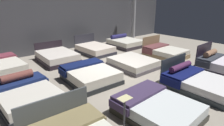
{
  "coord_description": "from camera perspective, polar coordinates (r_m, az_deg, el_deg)",
  "views": [
    {
      "loc": [
        -4.64,
        -5.2,
        2.83
      ],
      "look_at": [
        -0.15,
        0.0,
        0.47
      ],
      "focal_mm": 29.44,
      "sensor_mm": 36.0,
      "label": 1
    }
  ],
  "objects": [
    {
      "name": "bed_6",
      "position": [
        8.19,
        6.57,
        0.04
      ],
      "size": [
        1.67,
        1.96,
        0.38
      ],
      "rotation": [
        0.0,
        0.0,
        -0.03
      ],
      "color": "#554F56",
      "rests_on": "ground_plane"
    },
    {
      "name": "bed_3",
      "position": [
        8.77,
        31.52,
        -0.77
      ],
      "size": [
        1.61,
        2.0,
        1.08
      ],
      "rotation": [
        0.0,
        0.0,
        0.02
      ],
      "color": "black",
      "rests_on": "ground_plane"
    },
    {
      "name": "showroom_back_wall",
      "position": [
        11.12,
        -16.33,
        12.67
      ],
      "size": [
        18.0,
        0.06,
        3.5
      ],
      "primitive_type": "cube",
      "color": "#47474C",
      "rests_on": "ground_plane"
    },
    {
      "name": "bed_1",
      "position": [
        4.95,
        13.61,
        -13.44
      ],
      "size": [
        1.69,
        1.98,
        0.49
      ],
      "rotation": [
        0.0,
        0.0,
        0.03
      ],
      "color": "black",
      "rests_on": "ground_plane"
    },
    {
      "name": "bed_2",
      "position": [
        6.81,
        25.03,
        -5.33
      ],
      "size": [
        1.67,
        2.16,
        0.9
      ],
      "rotation": [
        0.0,
        0.0,
        -0.02
      ],
      "color": "#262E34",
      "rests_on": "ground_plane"
    },
    {
      "name": "ground_plane",
      "position": [
        7.52,
        0.88,
        -3.19
      ],
      "size": [
        18.0,
        18.0,
        0.02
      ],
      "primitive_type": "cube",
      "color": "gray"
    },
    {
      "name": "bed_4",
      "position": [
        5.96,
        -25.19,
        -8.74
      ],
      "size": [
        1.67,
        2.05,
        0.75
      ],
      "rotation": [
        0.0,
        0.0,
        0.05
      ],
      "color": "black",
      "rests_on": "ground_plane"
    },
    {
      "name": "bed_11",
      "position": [
        11.81,
        4.06,
        6.27
      ],
      "size": [
        1.71,
        2.02,
        0.7
      ],
      "rotation": [
        0.0,
        0.0,
        -0.03
      ],
      "color": "#2D272F",
      "rests_on": "ground_plane"
    },
    {
      "name": "bed_10",
      "position": [
        10.33,
        -5.4,
        4.3
      ],
      "size": [
        1.52,
        2.07,
        0.94
      ],
      "rotation": [
        0.0,
        0.0,
        0.03
      ],
      "color": "#282831",
      "rests_on": "ground_plane"
    },
    {
      "name": "bed_7",
      "position": [
        10.02,
        15.96,
        3.27
      ],
      "size": [
        1.61,
        1.96,
        0.97
      ],
      "rotation": [
        0.0,
        0.0,
        -0.01
      ],
      "color": "#8E7452",
      "rests_on": "ground_plane"
    },
    {
      "name": "bed_9",
      "position": [
        9.23,
        -16.67,
        1.85
      ],
      "size": [
        1.6,
        2.07,
        0.83
      ],
      "rotation": [
        0.0,
        0.0,
        -0.03
      ],
      "color": "black",
      "rests_on": "ground_plane"
    },
    {
      "name": "bed_5",
      "position": [
        6.77,
        -6.8,
        -3.62
      ],
      "size": [
        1.75,
        2.0,
        0.54
      ],
      "rotation": [
        0.0,
        0.0,
        -0.05
      ],
      "color": "black",
      "rests_on": "ground_plane"
    },
    {
      "name": "support_pillar",
      "position": [
        13.56,
        6.67,
        14.29
      ],
      "size": [
        0.29,
        0.29,
        3.5
      ],
      "primitive_type": "cylinder",
      "color": "#99999E",
      "rests_on": "ground_plane"
    },
    {
      "name": "price_sign",
      "position": [
        4.08,
        3.79,
        -18.07
      ],
      "size": [
        0.28,
        0.24,
        0.97
      ],
      "color": "#3F3F44",
      "rests_on": "ground_plane"
    },
    {
      "name": "bed_8",
      "position": [
        8.58,
        -31.11,
        -1.21
      ],
      "size": [
        1.61,
        2.22,
        0.6
      ],
      "rotation": [
        0.0,
        0.0,
        0.06
      ],
      "color": "#575060",
      "rests_on": "ground_plane"
    }
  ]
}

